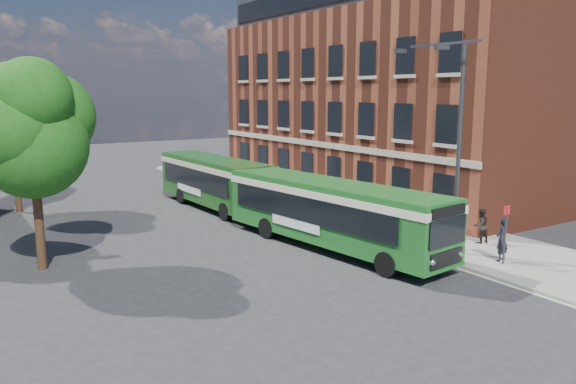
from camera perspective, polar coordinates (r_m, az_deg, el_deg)
ground at (r=23.29m, az=4.10°, el=-7.25°), size 120.00×120.00×0.00m
pavement at (r=33.55m, az=5.60°, el=-1.74°), size 6.00×48.00×0.15m
kerb_line at (r=31.81m, az=1.26°, el=-2.47°), size 0.12×48.00×0.01m
brick_office at (r=40.41m, az=10.18°, el=10.01°), size 12.10×26.00×14.20m
street_lamp at (r=24.15m, az=16.43°, el=4.59°), size 2.96×2.38×9.00m
bus_stop_sign at (r=23.91m, az=21.21°, el=-3.72°), size 0.35×0.08×2.52m
bus_front at (r=25.06m, az=4.46°, el=-1.68°), size 4.05×12.41×3.02m
bus_rear at (r=34.06m, az=-7.40°, el=1.41°), size 2.94×10.68×3.02m
pedestrian_a at (r=24.43m, az=20.91°, el=-4.51°), size 0.72×0.54×1.81m
pedestrian_b at (r=27.02m, az=18.99°, el=-3.25°), size 0.87×0.73×1.60m
tree_left at (r=23.60m, az=-24.44°, el=5.91°), size 4.87×4.63×8.22m
tree_right at (r=35.83m, az=-26.21°, el=7.31°), size 5.08×4.83×8.58m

